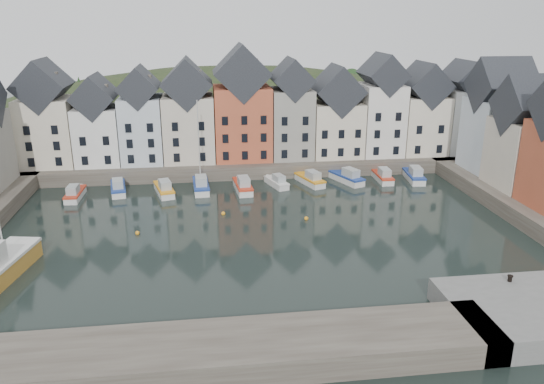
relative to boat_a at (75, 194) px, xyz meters
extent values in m
plane|color=black|center=(23.75, -16.71, -0.67)|extent=(260.00, 260.00, 0.00)
cube|color=#453D35|center=(23.75, 13.29, 0.33)|extent=(90.00, 16.00, 2.00)
cube|color=#453D35|center=(13.75, -38.71, 0.33)|extent=(50.00, 6.00, 2.00)
ellipsoid|color=black|center=(23.75, 39.29, -18.67)|extent=(153.60, 70.40, 64.00)
sphere|color=black|center=(9.81, 34.22, 8.03)|extent=(5.77, 5.77, 5.77)
sphere|color=black|center=(48.61, 44.03, 7.45)|extent=(5.27, 5.27, 5.27)
sphere|color=black|center=(55.57, 37.48, 7.21)|extent=(5.07, 5.07, 5.07)
sphere|color=black|center=(38.02, 38.48, 7.15)|extent=(5.01, 5.01, 5.01)
sphere|color=black|center=(-13.92, 39.89, 5.91)|extent=(3.94, 3.94, 3.94)
sphere|color=black|center=(52.08, 43.54, 7.38)|extent=(5.21, 5.21, 5.21)
sphere|color=black|center=(25.74, 41.93, 7.66)|extent=(5.45, 5.45, 5.45)
sphere|color=black|center=(61.55, 31.60, 6.54)|extent=(4.49, 4.49, 4.49)
cube|color=beige|center=(-5.42, 11.29, 6.37)|extent=(7.67, 8.00, 10.07)
cube|color=black|center=(-5.42, 11.29, 13.30)|extent=(7.67, 8.16, 7.67)
cube|color=white|center=(1.85, 11.29, 5.64)|extent=(6.56, 8.00, 8.61)
cube|color=black|center=(1.85, 11.29, 11.57)|extent=(6.56, 8.16, 6.56)
cube|color=silver|center=(8.38, 11.29, 6.34)|extent=(6.20, 8.00, 10.02)
cube|color=black|center=(8.38, 11.29, 12.89)|extent=(6.20, 8.16, 6.20)
cube|color=beige|center=(15.48, 11.29, 6.37)|extent=(7.70, 8.00, 10.08)
cube|color=black|center=(15.48, 11.29, 13.32)|extent=(7.70, 8.16, 7.70)
cube|color=#BE5436|center=(23.82, 11.29, 6.97)|extent=(8.69, 8.00, 11.28)
cube|color=black|center=(23.82, 11.29, 14.77)|extent=(8.69, 8.16, 8.69)
cube|color=gray|center=(31.53, 11.29, 6.72)|extent=(6.43, 8.00, 10.78)
cube|color=black|center=(31.53, 11.29, 13.71)|extent=(6.43, 8.16, 6.43)
cube|color=beige|center=(38.83, 11.29, 5.61)|extent=(7.88, 8.00, 8.56)
cube|color=black|center=(38.83, 11.29, 11.84)|extent=(7.88, 8.16, 7.88)
cube|color=white|center=(46.17, 11.29, 6.97)|extent=(6.50, 8.00, 11.27)
cube|color=black|center=(46.17, 11.29, 14.21)|extent=(6.50, 8.16, 6.50)
cube|color=beige|center=(53.18, 11.29, 5.99)|extent=(7.23, 8.00, 9.32)
cube|color=black|center=(53.18, 11.29, 12.45)|extent=(7.23, 8.16, 7.23)
cube|color=white|center=(60.03, 11.29, 6.49)|extent=(6.18, 8.00, 10.32)
cube|color=black|center=(60.03, 11.29, 13.18)|extent=(6.18, 8.16, 6.18)
cube|color=silver|center=(59.75, -0.45, 6.52)|extent=(7.47, 8.00, 10.38)
cube|color=black|center=(59.75, -0.45, 13.69)|extent=(7.62, 8.00, 8.00)
cube|color=beige|center=(59.75, -8.46, 5.78)|extent=(8.14, 8.00, 8.89)
cube|color=black|center=(59.75, -8.46, 12.20)|extent=(8.30, 8.00, 8.00)
sphere|color=orange|center=(19.75, -8.71, -0.52)|extent=(0.50, 0.50, 0.50)
sphere|color=orange|center=(29.75, -11.71, -0.52)|extent=(0.50, 0.50, 0.50)
sphere|color=orange|center=(9.75, -13.71, -0.52)|extent=(0.50, 0.50, 0.50)
cube|color=silver|center=(0.00, 0.18, -0.33)|extent=(1.84, 5.76, 1.05)
cube|color=red|center=(0.00, 0.18, 0.24)|extent=(1.94, 5.87, 0.24)
cube|color=#A1A8A9|center=(-0.01, -0.67, 0.81)|extent=(1.38, 2.32, 1.14)
cube|color=silver|center=(5.47, 1.93, -0.31)|extent=(2.79, 6.29, 1.11)
cube|color=navy|center=(5.47, 1.93, 0.30)|extent=(2.91, 6.43, 0.25)
cube|color=#A1A8A9|center=(5.62, 1.03, 0.90)|extent=(1.79, 2.63, 1.22)
cube|color=silver|center=(11.91, 0.54, -0.31)|extent=(3.25, 6.43, 1.13)
cube|color=orange|center=(11.91, 0.54, 0.31)|extent=(3.38, 6.57, 0.26)
cube|color=#A1A8A9|center=(12.12, -0.36, 0.93)|extent=(1.98, 2.74, 1.23)
cube|color=silver|center=(17.03, 1.39, -0.28)|extent=(2.33, 6.75, 1.22)
cube|color=navy|center=(17.03, 1.39, 0.39)|extent=(2.45, 6.89, 0.28)
cube|color=#A1A8A9|center=(17.08, 0.39, 1.05)|extent=(1.69, 2.74, 1.33)
cylinder|color=silver|center=(17.00, 2.05, 5.99)|extent=(0.16, 0.16, 12.21)
cube|color=silver|center=(22.92, 0.46, -0.29)|extent=(2.44, 6.57, 1.18)
cube|color=red|center=(22.92, 0.46, 0.35)|extent=(2.56, 6.70, 0.27)
cube|color=#A1A8A9|center=(22.99, -0.50, 0.99)|extent=(1.70, 2.69, 1.29)
cube|color=silver|center=(27.98, 2.03, -0.36)|extent=(3.11, 5.52, 0.97)
cube|color=silver|center=(27.98, 2.03, 0.17)|extent=(3.23, 5.65, 0.22)
cube|color=#A1A8A9|center=(28.22, 1.27, 0.70)|extent=(1.82, 2.39, 1.06)
cube|color=silver|center=(33.00, 2.39, -0.31)|extent=(3.68, 6.36, 1.12)
cube|color=orange|center=(33.00, 2.39, 0.30)|extent=(3.81, 6.51, 0.25)
cube|color=#A1A8A9|center=(33.29, 1.52, 0.91)|extent=(2.13, 2.76, 1.22)
cube|color=silver|center=(38.63, 2.59, -0.29)|extent=(4.22, 6.68, 1.18)
cube|color=navy|center=(38.63, 2.59, 0.35)|extent=(4.37, 6.84, 0.27)
cube|color=#A1A8A9|center=(38.99, 1.69, 0.99)|extent=(2.36, 2.95, 1.28)
cube|color=silver|center=(44.19, 2.63, -0.32)|extent=(1.91, 6.00, 1.09)
cube|color=red|center=(44.19, 2.63, 0.28)|extent=(2.02, 6.12, 0.25)
cube|color=#A1A8A9|center=(44.17, 1.74, 0.87)|extent=(1.44, 2.41, 1.19)
cube|color=silver|center=(48.95, 2.21, -0.29)|extent=(2.69, 6.65, 1.19)
cube|color=navy|center=(48.95, 2.21, 0.36)|extent=(2.81, 6.79, 0.27)
cube|color=#A1A8A9|center=(48.83, 1.24, 1.00)|extent=(1.80, 2.75, 1.29)
cylinder|color=silver|center=(-1.79, -21.62, 3.37)|extent=(0.16, 0.16, 4.04)
cylinder|color=black|center=(43.38, -33.21, 1.58)|extent=(0.36, 0.36, 0.50)
cylinder|color=black|center=(43.38, -33.21, 1.85)|extent=(0.48, 0.48, 0.08)
camera|label=1|loc=(17.77, -71.01, 23.19)|focal=35.00mm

